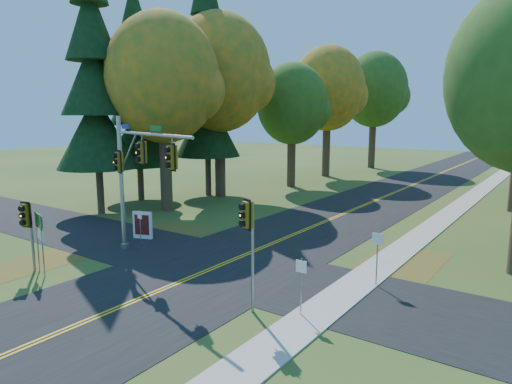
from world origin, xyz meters
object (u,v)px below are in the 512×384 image
Objects in this scene: info_kiosk at (143,225)px; traffic_mast at (135,169)px; east_signal_pole at (248,227)px; route_sign_cluster at (39,231)px.

traffic_mast is at bearing -64.35° from info_kiosk.
traffic_mast is 8.49m from east_signal_pole.
east_signal_pole is at bearing 3.69° from traffic_mast.
traffic_mast is 1.77× the size of east_signal_pole.
east_signal_pole reaches higher than info_kiosk.
traffic_mast is 5.13m from info_kiosk.
info_kiosk is at bearing 152.68° from traffic_mast.
info_kiosk is at bearing 114.22° from route_sign_cluster.
traffic_mast reaches higher than info_kiosk.
east_signal_pole is 10.18m from route_sign_cluster.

